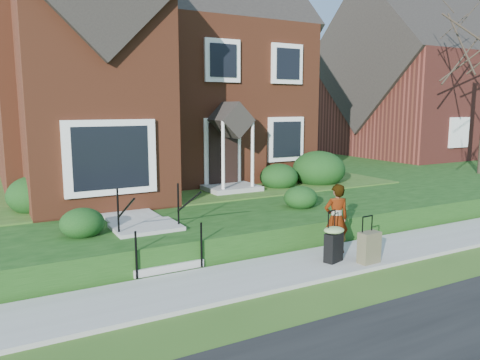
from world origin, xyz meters
TOP-DOWN VIEW (x-y plane):
  - ground at (0.00, 0.00)m, footprint 120.00×120.00m
  - sidewalk at (0.00, 0.00)m, footprint 60.00×1.60m
  - terrace at (4.00, 10.90)m, footprint 44.00×20.00m
  - walkway at (-2.50, 5.00)m, footprint 1.20×6.00m
  - main_house at (-0.21, 9.61)m, footprint 10.40×10.20m
  - neighbour_house at (16.00, 11.00)m, footprint 9.40×8.00m
  - front_steps at (-2.50, 1.84)m, footprint 1.40×2.02m
  - foundation_shrubs at (1.11, 4.98)m, footprint 10.47×4.15m
  - woman at (1.06, 0.30)m, footprint 0.63×0.50m
  - suitcase_black at (0.64, -0.14)m, footprint 0.53×0.48m
  - suitcase_olive at (1.22, -0.54)m, footprint 0.46×0.27m

SIDE VIEW (x-z plane):
  - ground at x=0.00m, z-range 0.00..0.00m
  - sidewalk at x=0.00m, z-range 0.00..0.08m
  - terrace at x=4.00m, z-range 0.00..0.60m
  - suitcase_olive at x=1.22m, z-range -0.08..0.88m
  - front_steps at x=-2.50m, z-range -0.28..1.22m
  - suitcase_black at x=0.64m, z-range -0.04..1.02m
  - walkway at x=-2.50m, z-range 0.60..0.66m
  - woman at x=1.06m, z-range 0.08..1.59m
  - foundation_shrubs at x=1.11m, z-range 0.49..1.74m
  - neighbour_house at x=16.00m, z-range 0.65..9.85m
  - main_house at x=-0.21m, z-range 0.56..9.96m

